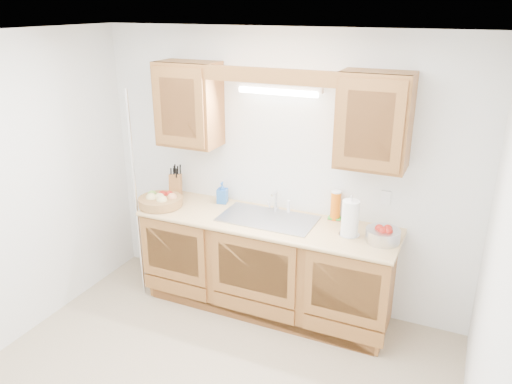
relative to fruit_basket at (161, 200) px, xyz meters
The scene contains 17 objects.
room 1.52m from the fruit_basket, 46.30° to the right, with size 3.52×3.50×2.50m.
base_cabinets 1.16m from the fruit_basket, ahead, with size 2.20×0.60×0.86m, color #92582B.
countertop 1.04m from the fruit_basket, ahead, with size 2.30×0.63×0.04m, color tan.
upper_cabinet_left 0.93m from the fruit_basket, 52.09° to the left, with size 0.55×0.33×0.75m, color #92582B.
upper_cabinet_right 2.07m from the fruit_basket, ahead, with size 0.55×0.33×0.75m, color #92582B.
valance 1.57m from the fruit_basket, ahead, with size 2.20×0.05×0.12m, color #92582B.
fluorescent_fixture 1.50m from the fruit_basket, 18.22° to the left, with size 0.76×0.08×0.08m.
sink 1.05m from the fruit_basket, ahead, with size 0.84×0.46×0.36m.
wire_shelf_pole 0.23m from the fruit_basket, 139.91° to the right, with size 0.03×0.03×2.00m, color silver.
outlet_plate 2.03m from the fruit_basket, 11.81° to the left, with size 0.08×0.01×0.12m, color white.
fruit_basket is the anchor object (origin of this frame).
knife_block 0.27m from the fruit_basket, 89.96° to the left, with size 0.18×0.22×0.33m.
orange_canister 1.61m from the fruit_basket, 12.98° to the left, with size 0.12×0.12×0.26m.
soap_bottle 0.58m from the fruit_basket, 31.86° to the left, with size 0.09×0.09×0.21m, color #235DB2.
sponge 1.61m from the fruit_basket, 12.85° to the left, with size 0.12×0.08×0.02m.
paper_towel 1.77m from the fruit_basket, ahead, with size 0.18×0.18×0.36m.
apple_bowl 2.04m from the fruit_basket, ahead, with size 0.32×0.32×0.14m.
Camera 1 is at (1.54, -2.49, 2.68)m, focal length 35.00 mm.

